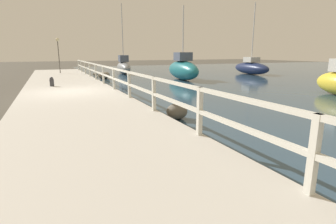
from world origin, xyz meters
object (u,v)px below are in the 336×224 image
object	(u,v)px
sailboat_navy	(251,68)
sailboat_gray	(124,66)
dock_lamp	(58,46)
sailboat_teal	(183,69)
mooring_bollard	(52,82)

from	to	relation	value
sailboat_navy	sailboat_gray	bearing A→B (deg)	159.85
dock_lamp	sailboat_teal	xyz separation A→B (m)	(8.81, -6.53, -1.84)
dock_lamp	sailboat_navy	distance (m)	18.20
sailboat_navy	sailboat_gray	size ratio (longest dim) A/B	1.00
mooring_bollard	sailboat_gray	distance (m)	13.33
sailboat_gray	sailboat_teal	world-z (taller)	sailboat_gray
sailboat_navy	dock_lamp	bearing A→B (deg)	173.12
dock_lamp	sailboat_gray	world-z (taller)	sailboat_gray
mooring_bollard	dock_lamp	world-z (taller)	dock_lamp
sailboat_navy	sailboat_gray	distance (m)	12.87
sailboat_navy	sailboat_teal	distance (m)	8.89
sailboat_navy	sailboat_teal	size ratio (longest dim) A/B	1.17
mooring_bollard	dock_lamp	distance (m)	10.18
mooring_bollard	sailboat_navy	world-z (taller)	sailboat_navy
sailboat_navy	sailboat_teal	world-z (taller)	sailboat_navy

